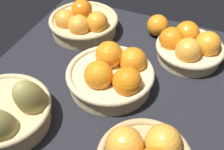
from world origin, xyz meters
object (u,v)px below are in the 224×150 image
at_px(basket_near_left, 83,23).
at_px(basket_center, 112,74).
at_px(basket_near_right_pears, 3,114).
at_px(basket_far_left, 189,47).
at_px(loose_orange_front_gap, 158,25).

distance_m(basket_near_left, basket_center, 0.29).
bearing_deg(basket_near_right_pears, basket_far_left, 141.98).
bearing_deg(basket_far_left, basket_center, -37.86).
bearing_deg(basket_far_left, basket_near_right_pears, -38.02).
distance_m(basket_far_left, loose_orange_front_gap, 0.15).
distance_m(basket_near_left, basket_far_left, 0.37).
relative_size(basket_far_left, loose_orange_front_gap, 2.91).
xyz_separation_m(basket_near_right_pears, basket_center, (-0.24, 0.19, -0.00)).
height_order(basket_near_left, basket_far_left, basket_near_left).
bearing_deg(basket_near_left, basket_far_left, 91.84).
distance_m(basket_far_left, basket_near_right_pears, 0.58).
height_order(basket_near_left, loose_orange_front_gap, basket_near_left).
xyz_separation_m(basket_near_left, basket_near_right_pears, (0.45, 0.01, 0.00)).
bearing_deg(loose_orange_front_gap, basket_far_left, 57.00).
distance_m(basket_near_left, loose_orange_front_gap, 0.26).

